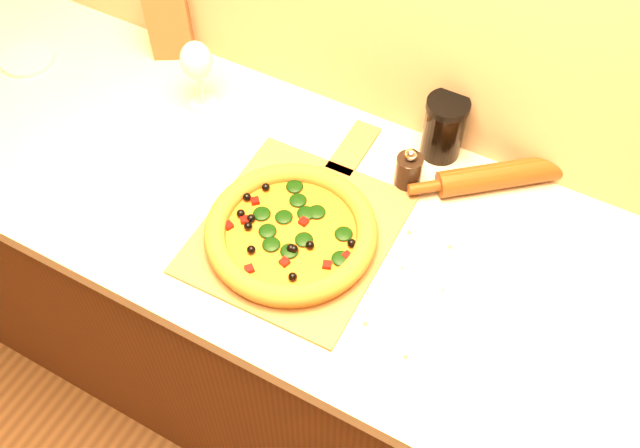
{
  "coord_description": "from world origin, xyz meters",
  "views": [
    {
      "loc": [
        0.38,
        0.65,
        2.05
      ],
      "look_at": [
        -0.02,
        1.38,
        0.96
      ],
      "focal_mm": 40.0,
      "sensor_mm": 36.0,
      "label": 1
    }
  ],
  "objects": [
    {
      "name": "pizza_peel",
      "position": [
        -0.07,
        1.39,
        0.9
      ],
      "size": [
        0.37,
        0.55,
        0.01
      ],
      "rotation": [
        0.0,
        0.0,
        0.02
      ],
      "color": "olive",
      "rests_on": "countertop"
    },
    {
      "name": "pizza",
      "position": [
        -0.07,
        1.35,
        0.93
      ],
      "size": [
        0.34,
        0.34,
        0.05
      ],
      "color": "#C18930",
      "rests_on": "pizza_peel"
    },
    {
      "name": "bottle_cap",
      "position": [
        -0.15,
        1.26,
        0.9
      ],
      "size": [
        0.04,
        0.04,
        0.01
      ],
      "primitive_type": "cylinder",
      "rotation": [
        0.0,
        0.0,
        0.38
      ],
      "color": "black",
      "rests_on": "countertop"
    },
    {
      "name": "countertop",
      "position": [
        0.0,
        1.43,
        0.88
      ],
      "size": [
        2.84,
        0.68,
        0.04
      ],
      "primitive_type": "cube",
      "color": "beige",
      "rests_on": "cabinet"
    },
    {
      "name": "dark_jar",
      "position": [
        0.09,
        1.72,
        0.97
      ],
      "size": [
        0.09,
        0.09,
        0.15
      ],
      "color": "black",
      "rests_on": "countertop"
    },
    {
      "name": "side_plate",
      "position": [
        -0.91,
        1.51,
        0.91
      ],
      "size": [
        0.15,
        0.15,
        0.01
      ],
      "primitive_type": "cylinder",
      "rotation": [
        0.0,
        0.0,
        0.15
      ],
      "color": "beige",
      "rests_on": "countertop"
    },
    {
      "name": "cabinet",
      "position": [
        0.0,
        1.43,
        0.43
      ],
      "size": [
        2.8,
        0.65,
        0.86
      ],
      "primitive_type": "cube",
      "color": "#47270F",
      "rests_on": "ground"
    },
    {
      "name": "rolling_pin",
      "position": [
        0.24,
        1.69,
        0.93
      ],
      "size": [
        0.33,
        0.28,
        0.06
      ],
      "rotation": [
        0.0,
        0.0,
        0.7
      ],
      "color": "#52300E",
      "rests_on": "countertop"
    },
    {
      "name": "paper_bag",
      "position": [
        -0.62,
        1.72,
        1.0
      ],
      "size": [
        0.13,
        0.12,
        0.2
      ],
      "primitive_type": "cube",
      "rotation": [
        0.0,
        0.0,
        0.55
      ],
      "color": "brown",
      "rests_on": "countertop"
    },
    {
      "name": "pepper_grinder",
      "position": [
        0.07,
        1.6,
        0.94
      ],
      "size": [
        0.06,
        0.06,
        0.11
      ],
      "color": "black",
      "rests_on": "countertop"
    },
    {
      "name": "wine_glass",
      "position": [
        -0.45,
        1.59,
        1.02
      ],
      "size": [
        0.07,
        0.07,
        0.18
      ],
      "color": "silver",
      "rests_on": "countertop"
    }
  ]
}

